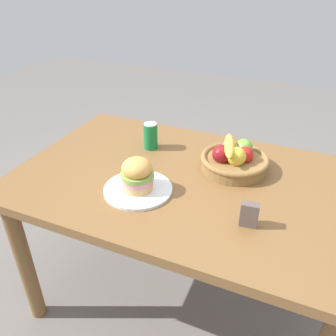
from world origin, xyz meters
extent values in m
plane|color=slate|center=(0.00, 0.00, 0.00)|extent=(8.00, 8.00, 0.00)
cube|color=brown|center=(0.00, 0.00, 0.73)|extent=(1.40, 0.90, 0.04)
cylinder|color=brown|center=(-0.62, -0.37, 0.35)|extent=(0.07, 0.07, 0.71)
cylinder|color=brown|center=(-0.62, 0.37, 0.35)|extent=(0.07, 0.07, 0.71)
cylinder|color=brown|center=(0.62, 0.37, 0.35)|extent=(0.07, 0.07, 0.71)
cylinder|color=white|center=(-0.13, -0.16, 0.76)|extent=(0.27, 0.27, 0.01)
cylinder|color=#DBAD60|center=(-0.13, -0.16, 0.78)|extent=(0.12, 0.12, 0.03)
cylinder|color=pink|center=(-0.13, -0.16, 0.80)|extent=(0.12, 0.12, 0.02)
cylinder|color=#84A84C|center=(-0.13, -0.16, 0.82)|extent=(0.13, 0.13, 0.02)
ellipsoid|color=#DF9F4D|center=(-0.13, -0.16, 0.85)|extent=(0.12, 0.12, 0.08)
cylinder|color=#147238|center=(-0.24, 0.18, 0.81)|extent=(0.07, 0.07, 0.12)
cylinder|color=silver|center=(-0.24, 0.18, 0.87)|extent=(0.06, 0.06, 0.00)
cylinder|color=olive|center=(0.17, 0.15, 0.78)|extent=(0.28, 0.28, 0.05)
torus|color=olive|center=(0.17, 0.15, 0.80)|extent=(0.29, 0.29, 0.02)
sphere|color=red|center=(0.21, 0.16, 0.83)|extent=(0.07, 0.07, 0.07)
sphere|color=#6BAD38|center=(0.19, 0.21, 0.83)|extent=(0.08, 0.08, 0.08)
sphere|color=#D16066|center=(0.14, 0.16, 0.83)|extent=(0.08, 0.08, 0.08)
sphere|color=maroon|center=(0.12, 0.12, 0.83)|extent=(0.08, 0.08, 0.08)
sphere|color=gold|center=(0.18, 0.12, 0.83)|extent=(0.08, 0.08, 0.08)
ellipsoid|color=yellow|center=(0.14, 0.14, 0.86)|extent=(0.11, 0.22, 0.06)
cube|color=#594C47|center=(0.31, -0.19, 0.80)|extent=(0.06, 0.04, 0.09)
camera|label=1|loc=(0.41, -1.12, 1.52)|focal=36.73mm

